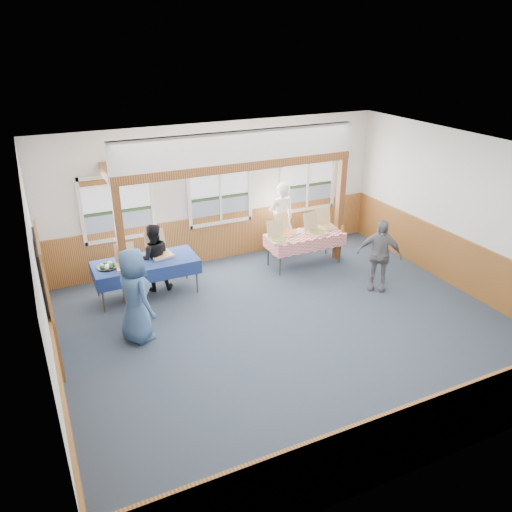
% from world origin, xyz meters
% --- Properties ---
extents(floor, '(8.00, 8.00, 0.00)m').
position_xyz_m(floor, '(0.00, 0.00, 0.00)').
color(floor, '#2B3546').
rests_on(floor, ground).
extents(ceiling, '(8.00, 8.00, 0.00)m').
position_xyz_m(ceiling, '(0.00, 0.00, 3.20)').
color(ceiling, white).
rests_on(ceiling, wall_back).
extents(wall_back, '(8.00, 0.00, 8.00)m').
position_xyz_m(wall_back, '(0.00, 3.50, 1.60)').
color(wall_back, silver).
rests_on(wall_back, floor).
extents(wall_front, '(8.00, 0.00, 8.00)m').
position_xyz_m(wall_front, '(0.00, -3.50, 1.60)').
color(wall_front, silver).
rests_on(wall_front, floor).
extents(wall_left, '(0.00, 8.00, 8.00)m').
position_xyz_m(wall_left, '(-4.00, 0.00, 1.60)').
color(wall_left, silver).
rests_on(wall_left, floor).
extents(wall_right, '(0.00, 8.00, 8.00)m').
position_xyz_m(wall_right, '(4.00, 0.00, 1.60)').
color(wall_right, silver).
rests_on(wall_right, floor).
extents(wainscot_back, '(7.98, 0.05, 1.10)m').
position_xyz_m(wainscot_back, '(0.00, 3.48, 0.55)').
color(wainscot_back, brown).
rests_on(wainscot_back, floor).
extents(wainscot_front, '(7.98, 0.05, 1.10)m').
position_xyz_m(wainscot_front, '(0.00, -3.48, 0.55)').
color(wainscot_front, brown).
rests_on(wainscot_front, floor).
extents(wainscot_left, '(0.05, 6.98, 1.10)m').
position_xyz_m(wainscot_left, '(-3.98, 0.00, 0.55)').
color(wainscot_left, brown).
rests_on(wainscot_left, floor).
extents(wainscot_right, '(0.05, 6.98, 1.10)m').
position_xyz_m(wainscot_right, '(3.98, 0.00, 0.55)').
color(wainscot_right, brown).
rests_on(wainscot_right, floor).
extents(cased_opening, '(0.06, 1.30, 2.10)m').
position_xyz_m(cased_opening, '(-3.96, 0.90, 1.05)').
color(cased_opening, '#343434').
rests_on(cased_opening, wall_left).
extents(window_left, '(1.56, 0.10, 1.46)m').
position_xyz_m(window_left, '(-2.30, 3.46, 1.68)').
color(window_left, white).
rests_on(window_left, wall_back).
extents(window_mid, '(1.56, 0.10, 1.46)m').
position_xyz_m(window_mid, '(0.00, 3.46, 1.68)').
color(window_mid, white).
rests_on(window_mid, wall_back).
extents(window_right, '(1.56, 0.10, 1.46)m').
position_xyz_m(window_right, '(2.30, 3.46, 1.68)').
color(window_right, white).
rests_on(window_right, wall_back).
extents(post_left, '(0.15, 0.15, 2.40)m').
position_xyz_m(post_left, '(-2.50, 2.30, 1.20)').
color(post_left, '#602D15').
rests_on(post_left, floor).
extents(post_right, '(0.15, 0.15, 2.40)m').
position_xyz_m(post_right, '(2.50, 2.30, 1.20)').
color(post_right, '#602D15').
rests_on(post_right, floor).
extents(cross_beam, '(5.15, 0.18, 0.18)m').
position_xyz_m(cross_beam, '(0.00, 2.30, 2.49)').
color(cross_beam, '#602D15').
rests_on(cross_beam, post_left).
extents(table_left, '(2.08, 0.93, 0.76)m').
position_xyz_m(table_left, '(-2.05, 2.40, 0.71)').
color(table_left, '#343434').
rests_on(table_left, floor).
extents(table_right, '(1.79, 0.84, 0.76)m').
position_xyz_m(table_right, '(1.61, 2.31, 0.70)').
color(table_right, '#343434').
rests_on(table_right, floor).
extents(pizza_box_a, '(0.43, 0.50, 0.42)m').
position_xyz_m(pizza_box_a, '(-2.45, 2.29, 0.82)').
color(pizza_box_a, beige).
rests_on(pizza_box_a, table_left).
extents(pizza_box_b, '(0.50, 0.58, 0.47)m').
position_xyz_m(pizza_box_b, '(-1.71, 2.57, 0.83)').
color(pizza_box_b, beige).
rests_on(pizza_box_b, table_left).
extents(pizza_box_c, '(0.41, 0.48, 0.41)m').
position_xyz_m(pizza_box_c, '(0.86, 2.21, 0.82)').
color(pizza_box_c, beige).
rests_on(pizza_box_c, table_right).
extents(pizza_box_d, '(0.52, 0.58, 0.43)m').
position_xyz_m(pizza_box_d, '(1.24, 2.50, 0.82)').
color(pizza_box_d, beige).
rests_on(pizza_box_d, table_right).
extents(pizza_box_e, '(0.49, 0.56, 0.44)m').
position_xyz_m(pizza_box_e, '(1.85, 2.23, 0.82)').
color(pizza_box_e, beige).
rests_on(pizza_box_e, table_right).
extents(pizza_box_f, '(0.41, 0.49, 0.42)m').
position_xyz_m(pizza_box_f, '(2.26, 2.45, 0.82)').
color(pizza_box_f, beige).
rests_on(pizza_box_f, table_right).
extents(veggie_tray, '(0.39, 0.39, 0.09)m').
position_xyz_m(veggie_tray, '(-2.80, 2.40, 0.79)').
color(veggie_tray, black).
rests_on(veggie_tray, table_left).
extents(drink_glass, '(0.07, 0.07, 0.15)m').
position_xyz_m(drink_glass, '(2.46, 2.06, 0.83)').
color(drink_glass, '#915C18').
rests_on(drink_glass, table_right).
extents(woman_white, '(0.68, 0.46, 1.80)m').
position_xyz_m(woman_white, '(1.37, 3.03, 0.90)').
color(woman_white, white).
rests_on(woman_white, floor).
extents(woman_black, '(0.79, 0.66, 1.45)m').
position_xyz_m(woman_black, '(-1.84, 2.58, 0.72)').
color(woman_black, black).
rests_on(woman_black, floor).
extents(man_blue, '(0.77, 0.96, 1.71)m').
position_xyz_m(man_blue, '(-2.60, 0.86, 0.86)').
color(man_blue, '#37598B').
rests_on(man_blue, floor).
extents(person_grey, '(0.92, 0.89, 1.55)m').
position_xyz_m(person_grey, '(2.38, 0.62, 0.77)').
color(person_grey, slate).
rests_on(person_grey, floor).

